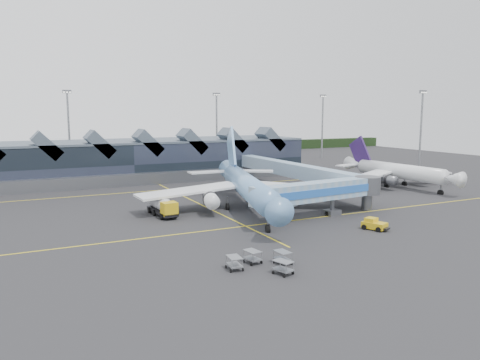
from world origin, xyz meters
name	(u,v)px	position (x,y,z in m)	size (l,w,h in m)	color
ground	(223,215)	(0.00, 0.00, 0.00)	(260.00, 260.00, 0.00)	#242426
taxi_stripes	(200,204)	(0.00, 10.00, 0.01)	(120.00, 60.00, 0.01)	yellow
tree_line_far	(101,151)	(0.00, 110.00, 2.00)	(260.00, 4.00, 4.00)	black
terminal	(125,160)	(-5.07, 47.35, 4.88)	(90.00, 22.25, 12.52)	black
light_masts	(201,125)	(21.00, 62.80, 12.49)	(132.40, 42.56, 22.45)	gray
main_airliner	(246,185)	(5.66, 3.03, 4.09)	(36.21, 42.54, 13.91)	#6DA1DE
regional_jet	(396,171)	(46.57, 10.12, 3.49)	(29.38, 32.00, 10.99)	white
jet_bridge	(328,191)	(14.75, -7.65, 4.02)	(25.05, 5.98, 5.78)	#77A1C6
fuel_truck	(161,205)	(-8.82, 4.48, 1.70)	(3.07, 9.10, 3.03)	black
pushback_tug	(374,224)	(15.44, -17.67, 0.72)	(3.20, 3.98, 1.60)	gold
baggage_carts	(263,260)	(-6.54, -25.05, 0.79)	(6.97, 6.76, 1.41)	gray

